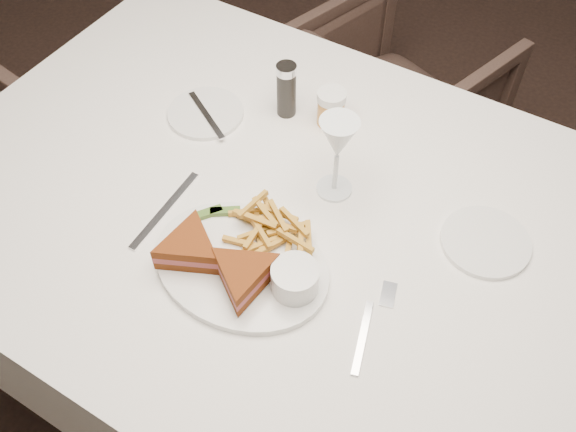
# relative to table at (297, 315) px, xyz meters

# --- Properties ---
(ground) EXTENTS (5.00, 5.00, 0.00)m
(ground) POSITION_rel_table_xyz_m (0.23, 0.27, -0.38)
(ground) COLOR black
(ground) RESTS_ON ground
(table) EXTENTS (1.57, 1.15, 0.75)m
(table) POSITION_rel_table_xyz_m (0.00, 0.00, 0.00)
(table) COLOR white
(table) RESTS_ON ground
(chair_far) EXTENTS (0.74, 0.72, 0.58)m
(chair_far) POSITION_rel_table_xyz_m (-0.07, 0.92, -0.08)
(chair_far) COLOR #45312A
(chair_far) RESTS_ON ground
(table_setting) EXTENTS (0.78, 0.64, 0.18)m
(table_setting) POSITION_rel_table_xyz_m (-0.03, -0.06, 0.41)
(table_setting) COLOR white
(table_setting) RESTS_ON table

